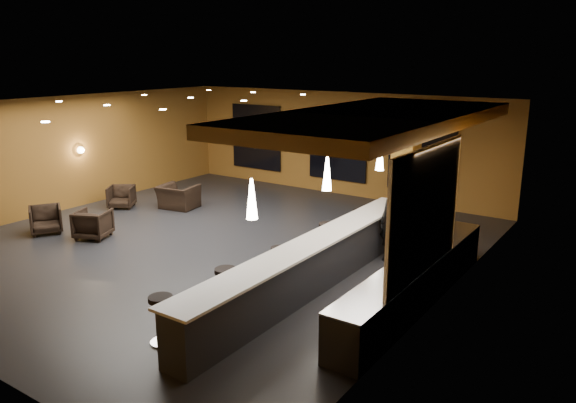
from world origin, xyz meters
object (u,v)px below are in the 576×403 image
Objects in this scene: bar_stool_0 at (161,313)px; bar_stool_4 at (360,221)px; pendant_2 at (380,156)px; bar_stool_1 at (226,284)px; armchair_c at (121,197)px; staff_c at (432,221)px; pendant_1 at (327,174)px; armchair_d at (178,197)px; prep_counter at (415,283)px; bar_counter at (313,266)px; armchair_a at (46,220)px; staff_b at (426,222)px; bar_stool_3 at (327,236)px; column at (405,169)px; staff_a at (394,224)px; pendant_0 at (252,199)px; armchair_b at (93,224)px; bar_stool_2 at (279,259)px.

bar_stool_4 is at bearing 88.08° from bar_stool_0.
pendant_2 is 5.21m from bar_stool_1.
staff_c is at bearing -26.38° from armchair_c.
bar_stool_1 reaches higher than bar_stool_0.
pendant_1 is 7.53m from armchair_d.
prep_counter reaches higher than armchair_c.
armchair_a is at bearing -173.65° from bar_counter.
pendant_2 is 1.95m from staff_b.
pendant_1 is 0.62× the size of armchair_d.
column is at bearing 75.77° from bar_stool_3.
bar_stool_3 is at bearing -120.34° from pendant_2.
staff_c is at bearing 64.09° from staff_a.
pendant_0 is 0.87× the size of bar_stool_4.
prep_counter is 7.32× the size of armchair_a.
staff_b is at bearing 69.73° from pendant_1.
armchair_d is at bearing 176.68° from staff_a.
bar_counter is at bearing -92.43° from staff_b.
bar_stool_0 is at bearing -126.93° from prep_counter.
pendant_0 is 0.42× the size of staff_c.
column is (-2.00, 4.10, 1.32)m from prep_counter.
armchair_b is (-6.55, -5.04, -1.37)m from column.
armchair_c is at bearing 22.92° from armchair_d.
bar_stool_2 is (-2.09, -3.44, -0.36)m from staff_c.
bar_stool_4 reaches higher than armchair_d.
pendant_0 is 0.96× the size of bar_stool_2.
bar_counter is 2.72m from pendant_0.
staff_b is 7.06m from bar_stool_0.
armchair_c is at bearing -166.52° from staff_c.
pendant_0 is 4.68m from staff_a.
bar_stool_1 is 5.20m from bar_stool_4.
bar_stool_0 is at bearing -70.60° from armchair_c.
staff_c is 1.96× the size of bar_stool_3.
staff_a is at bearing 70.12° from pendant_1.
staff_b reaches higher than bar_stool_3.
armchair_b is at bearing -173.75° from prep_counter.
bar_stool_4 is at bearing 88.24° from bar_stool_3.
pendant_2 reaches higher than staff_c.
pendant_0 reaches higher than armchair_a.
column is at bearing 90.00° from pendant_2.
staff_a is 1.11m from staff_b.
staff_b reaches higher than armchair_a.
prep_counter reaches higher than bar_stool_0.
pendant_0 is 0.84× the size of armchair_b.
pendant_1 is at bearing -90.00° from pendant_2.
staff_a is 2.37× the size of armchair_c.
pendant_2 is 7.66m from armchair_b.
staff_b is at bearing 73.76° from bar_stool_0.
staff_c reaches higher than armchair_c.
bar_stool_1 is (7.20, -0.94, 0.18)m from armchair_a.
pendant_1 reaches higher than bar_stool_4.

